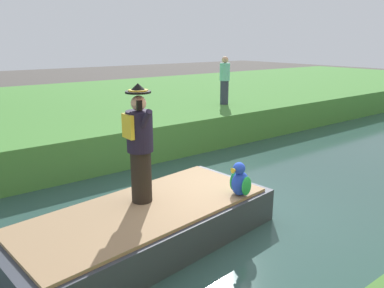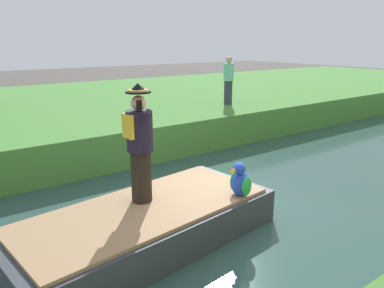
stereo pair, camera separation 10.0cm
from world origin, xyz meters
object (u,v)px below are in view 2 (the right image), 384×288
at_px(parrot_plush, 240,181).
at_px(person_bystander, 228,80).
at_px(boat, 146,225).
at_px(person_pirate, 140,144).

bearing_deg(parrot_plush, person_bystander, 140.26).
relative_size(boat, person_bystander, 2.74).
xyz_separation_m(person_pirate, parrot_plush, (0.77, 1.39, -0.68)).
distance_m(boat, parrot_plush, 1.66).
relative_size(boat, person_pirate, 2.37).
relative_size(parrot_plush, person_bystander, 0.36).
bearing_deg(boat, parrot_plush, 70.23).
xyz_separation_m(boat, person_pirate, (-0.24, 0.08, 1.23)).
height_order(parrot_plush, person_bystander, person_bystander).
relative_size(person_pirate, person_bystander, 1.16).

